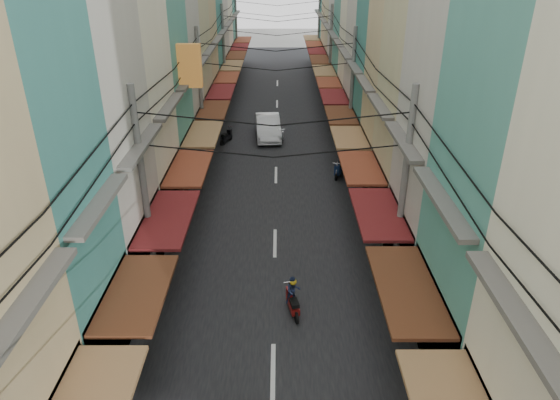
{
  "coord_description": "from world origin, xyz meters",
  "views": [
    {
      "loc": [
        0.21,
        -14.03,
        12.2
      ],
      "look_at": [
        0.24,
        6.11,
        2.21
      ],
      "focal_mm": 32.0,
      "sensor_mm": 36.0,
      "label": 1
    }
  ],
  "objects_px": {
    "white_car": "(268,137)",
    "traffic_sign": "(423,291)",
    "bicycle": "(447,338)",
    "market_umbrella": "(492,394)"
  },
  "relations": [
    {
      "from": "white_car",
      "to": "traffic_sign",
      "type": "bearing_deg",
      "value": -79.67
    },
    {
      "from": "white_car",
      "to": "bicycle",
      "type": "height_order",
      "value": "white_car"
    },
    {
      "from": "traffic_sign",
      "to": "bicycle",
      "type": "bearing_deg",
      "value": 2.61
    },
    {
      "from": "white_car",
      "to": "bicycle",
      "type": "relative_size",
      "value": 3.89
    },
    {
      "from": "white_car",
      "to": "market_umbrella",
      "type": "distance_m",
      "value": 26.87
    },
    {
      "from": "white_car",
      "to": "bicycle",
      "type": "xyz_separation_m",
      "value": [
        6.74,
        -21.46,
        0.0
      ]
    },
    {
      "from": "market_umbrella",
      "to": "traffic_sign",
      "type": "distance_m",
      "value": 4.58
    },
    {
      "from": "white_car",
      "to": "traffic_sign",
      "type": "xyz_separation_m",
      "value": [
        5.64,
        -21.51,
        2.07
      ]
    },
    {
      "from": "bicycle",
      "to": "traffic_sign",
      "type": "height_order",
      "value": "traffic_sign"
    },
    {
      "from": "market_umbrella",
      "to": "bicycle",
      "type": "bearing_deg",
      "value": 82.6
    }
  ]
}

